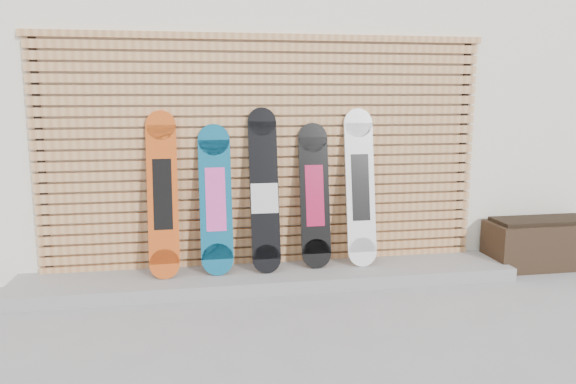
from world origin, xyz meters
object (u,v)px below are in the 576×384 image
snowboard_3 (315,196)px  snowboard_1 (216,199)px  snowboard_2 (264,191)px  snowboard_4 (360,187)px  snowboard_0 (163,194)px  planter_box (542,243)px

snowboard_3 → snowboard_1: bearing=-178.6°
snowboard_2 → snowboard_3: snowboard_2 is taller
snowboard_4 → snowboard_3: bearing=178.9°
snowboard_1 → snowboard_4: 1.38m
snowboard_2 → snowboard_4: 0.93m
snowboard_0 → snowboard_2: (0.92, -0.00, 0.00)m
snowboard_2 → snowboard_4: snowboard_2 is taller
snowboard_1 → snowboard_2: (0.45, -0.01, 0.06)m
planter_box → snowboard_0: size_ratio=0.76×
snowboard_0 → snowboard_3: size_ratio=1.09×
snowboard_1 → snowboard_3: 0.93m
planter_box → snowboard_4: bearing=177.3°
snowboard_4 → snowboard_2: bearing=-178.4°
snowboard_1 → snowboard_2: size_ratio=0.90×
planter_box → snowboard_0: (-3.77, 0.07, 0.61)m
snowboard_2 → snowboard_4: bearing=1.6°
snowboard_4 → snowboard_0: bearing=-179.3°
snowboard_3 → snowboard_0: bearing=-178.7°
planter_box → snowboard_2: (-2.85, 0.07, 0.61)m
snowboard_0 → snowboard_3: snowboard_0 is taller
snowboard_2 → snowboard_4: size_ratio=1.01×
planter_box → snowboard_4: 2.02m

